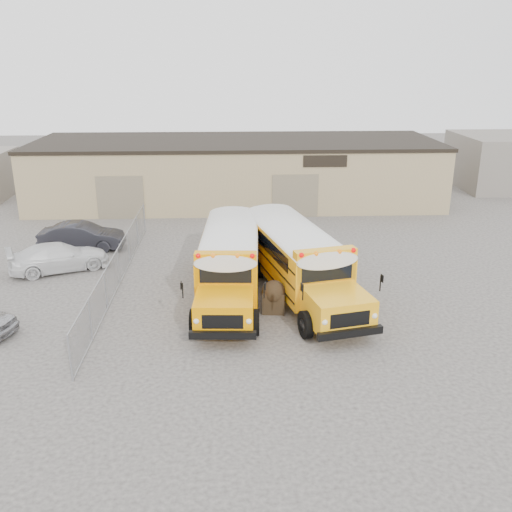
{
  "coord_description": "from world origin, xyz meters",
  "views": [
    {
      "loc": [
        -0.42,
        -23.44,
        10.64
      ],
      "look_at": [
        0.72,
        2.27,
        1.6
      ],
      "focal_mm": 40.0,
      "sensor_mm": 36.0,
      "label": 1
    }
  ],
  "objects_px": {
    "tarp_bundle": "(274,296)",
    "car_white": "(59,257)",
    "school_bus_left": "(235,219)",
    "school_bus_right": "(259,218)",
    "car_dark": "(82,236)"
  },
  "relations": [
    {
      "from": "school_bus_left",
      "to": "school_bus_right",
      "type": "bearing_deg",
      "value": -0.41
    },
    {
      "from": "tarp_bundle",
      "to": "car_dark",
      "type": "xyz_separation_m",
      "value": [
        -10.48,
        9.04,
        0.05
      ]
    },
    {
      "from": "school_bus_left",
      "to": "car_white",
      "type": "distance_m",
      "value": 9.82
    },
    {
      "from": "school_bus_left",
      "to": "car_white",
      "type": "bearing_deg",
      "value": -161.53
    },
    {
      "from": "car_dark",
      "to": "car_white",
      "type": "bearing_deg",
      "value": 174.25
    },
    {
      "from": "school_bus_left",
      "to": "car_white",
      "type": "height_order",
      "value": "school_bus_left"
    },
    {
      "from": "tarp_bundle",
      "to": "car_white",
      "type": "height_order",
      "value": "car_white"
    },
    {
      "from": "school_bus_right",
      "to": "school_bus_left",
      "type": "bearing_deg",
      "value": 179.59
    },
    {
      "from": "car_white",
      "to": "car_dark",
      "type": "distance_m",
      "value": 3.45
    },
    {
      "from": "school_bus_left",
      "to": "school_bus_right",
      "type": "xyz_separation_m",
      "value": [
        1.36,
        -0.01,
        0.06
      ]
    },
    {
      "from": "tarp_bundle",
      "to": "car_white",
      "type": "bearing_deg",
      "value": 152.63
    },
    {
      "from": "tarp_bundle",
      "to": "car_dark",
      "type": "bearing_deg",
      "value": 139.21
    },
    {
      "from": "tarp_bundle",
      "to": "car_dark",
      "type": "relative_size",
      "value": 0.3
    },
    {
      "from": "tarp_bundle",
      "to": "car_white",
      "type": "relative_size",
      "value": 0.29
    },
    {
      "from": "school_bus_right",
      "to": "car_white",
      "type": "height_order",
      "value": "school_bus_right"
    }
  ]
}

